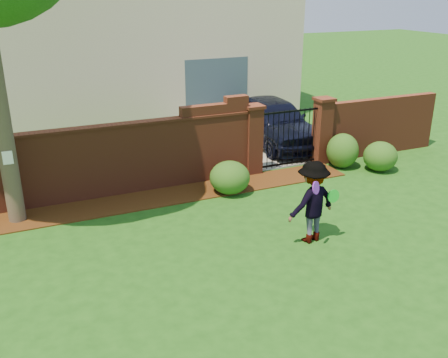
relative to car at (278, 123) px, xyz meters
name	(u,v)px	position (x,y,z in m)	size (l,w,h in m)	color
ground	(234,260)	(-4.24, -5.90, -0.75)	(80.00, 80.00, 0.01)	#1A4A12
mulch_bed	(138,201)	(-5.19, -2.57, -0.73)	(11.10, 1.08, 0.03)	#351C09
brick_wall	(84,162)	(-6.25, -1.90, 0.18)	(8.70, 0.31, 2.16)	maroon
brick_wall_return	(378,126)	(2.36, -1.90, 0.11)	(4.00, 0.25, 1.70)	maroon
pillar_left	(253,139)	(-1.84, -1.90, 0.21)	(0.50, 0.50, 1.88)	maroon
pillar_right	(322,130)	(0.36, -1.90, 0.21)	(0.50, 0.50, 1.88)	maroon
iron_gate	(288,138)	(-0.74, -1.90, 0.11)	(1.78, 0.03, 1.60)	black
driveway	(228,132)	(-0.74, 2.10, -0.74)	(3.20, 8.00, 0.01)	gray
house	(125,31)	(-3.24, 6.09, 2.42)	(12.40, 6.40, 6.30)	beige
car	(278,123)	(0.00, 0.00, 0.00)	(1.76, 4.37, 1.49)	black
paper_notice	(8,158)	(-7.84, -2.69, 0.76)	(0.20, 0.01, 0.28)	white
shrub_left	(230,178)	(-2.98, -2.94, -0.34)	(0.99, 0.99, 0.81)	#194B16
shrub_middle	(343,151)	(0.66, -2.51, -0.26)	(0.88, 0.88, 0.97)	#194B16
shrub_right	(380,156)	(1.45, -3.15, -0.34)	(0.92, 0.92, 0.81)	#194B16
man	(313,203)	(-2.53, -5.86, 0.09)	(1.08, 0.62, 1.66)	gray
frisbee_purple	(316,188)	(-2.75, -6.23, 0.58)	(0.25, 0.25, 0.02)	purple
frisbee_green	(333,196)	(-2.19, -6.02, 0.24)	(0.26, 0.26, 0.02)	green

